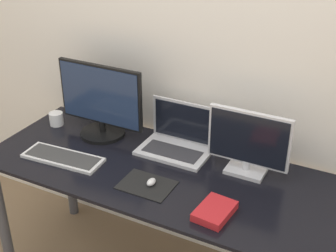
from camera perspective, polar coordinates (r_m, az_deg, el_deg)
The scene contains 10 objects.
wall_back at distance 2.46m, azimuth 3.61°, elevation 8.83°, with size 7.00×0.05×2.50m.
desk at distance 2.40m, azimuth -1.00°, elevation -8.07°, with size 1.81×0.72×0.77m.
monitor_left at distance 2.58m, azimuth -8.20°, elevation 2.84°, with size 0.51×0.25×0.41m.
monitor_right at distance 2.26m, azimuth 9.77°, elevation -2.04°, with size 0.40×0.13×0.33m.
laptop at distance 2.47m, azimuth 1.22°, elevation -1.59°, with size 0.37×0.24×0.25m.
keyboard at distance 2.47m, azimuth -12.69°, elevation -3.78°, with size 0.43×0.18×0.02m.
mousepad at distance 2.22m, azimuth -2.62°, elevation -7.21°, with size 0.25×0.19×0.00m.
mouse at distance 2.21m, azimuth -2.06°, elevation -6.84°, with size 0.04×0.06×0.03m.
book at distance 2.04m, azimuth 5.72°, elevation -10.29°, with size 0.15×0.20×0.04m.
mug at distance 2.81m, azimuth -13.46°, elevation 0.86°, with size 0.08×0.08×0.08m.
Camera 1 is at (0.93, -1.35, 2.05)m, focal length 50.00 mm.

